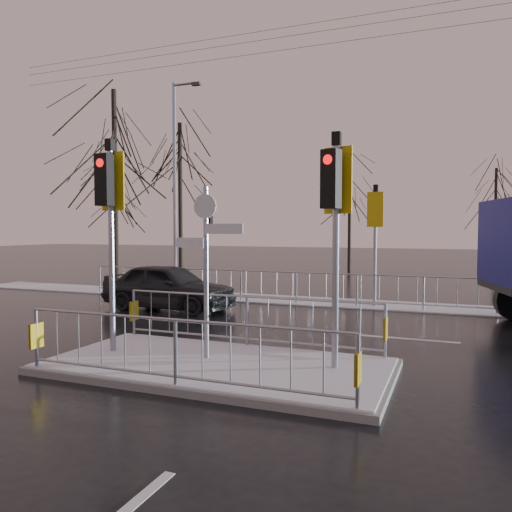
% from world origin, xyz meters
% --- Properties ---
extents(ground, '(120.00, 120.00, 0.00)m').
position_xyz_m(ground, '(0.00, 0.00, 0.00)').
color(ground, black).
rests_on(ground, ground).
extents(snow_verge, '(30.00, 2.00, 0.04)m').
position_xyz_m(snow_verge, '(0.00, 8.60, 0.02)').
color(snow_verge, silver).
rests_on(snow_verge, ground).
extents(lane_markings, '(8.00, 11.38, 0.01)m').
position_xyz_m(lane_markings, '(0.00, -0.33, 0.00)').
color(lane_markings, silver).
rests_on(lane_markings, ground).
extents(traffic_island, '(6.00, 3.04, 4.15)m').
position_xyz_m(traffic_island, '(-0.01, 0.01, 0.39)').
color(traffic_island, slate).
rests_on(traffic_island, ground).
extents(far_kerb_fixtures, '(18.00, 0.65, 3.83)m').
position_xyz_m(far_kerb_fixtures, '(0.29, 8.09, 1.02)').
color(far_kerb_fixtures, gray).
rests_on(far_kerb_fixtures, ground).
extents(car_far_lane, '(4.29, 1.93, 1.43)m').
position_xyz_m(car_far_lane, '(-4.29, 5.39, 0.72)').
color(car_far_lane, black).
rests_on(car_far_lane, ground).
extents(tree_near_a, '(4.75, 4.75, 8.97)m').
position_xyz_m(tree_near_a, '(-10.50, 11.00, 6.11)').
color(tree_near_a, black).
rests_on(tree_near_a, ground).
extents(tree_near_b, '(4.00, 4.00, 7.55)m').
position_xyz_m(tree_near_b, '(-8.00, 12.50, 5.15)').
color(tree_near_b, black).
rests_on(tree_near_b, ground).
extents(tree_near_c, '(3.50, 3.50, 6.61)m').
position_xyz_m(tree_near_c, '(-12.50, 13.50, 4.50)').
color(tree_near_c, black).
rests_on(tree_near_c, ground).
extents(tree_far_a, '(3.75, 3.75, 7.08)m').
position_xyz_m(tree_far_a, '(-2.00, 22.00, 4.82)').
color(tree_far_a, black).
rests_on(tree_far_a, ground).
extents(tree_far_b, '(3.25, 3.25, 6.14)m').
position_xyz_m(tree_far_b, '(6.00, 24.00, 4.18)').
color(tree_far_b, black).
rests_on(tree_far_b, ground).
extents(street_lamp_left, '(1.25, 0.18, 8.20)m').
position_xyz_m(street_lamp_left, '(-6.43, 9.50, 4.49)').
color(street_lamp_left, gray).
rests_on(street_lamp_left, ground).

